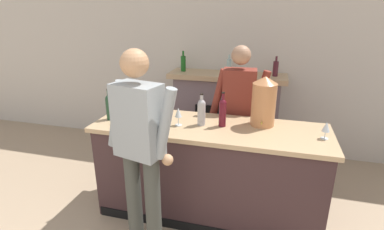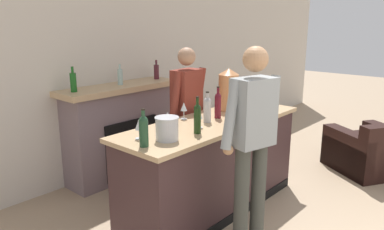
{
  "view_description": "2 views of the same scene",
  "coord_description": "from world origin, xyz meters",
  "px_view_note": "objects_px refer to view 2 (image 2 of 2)",
  "views": [
    {
      "loc": [
        0.71,
        -0.24,
        2.1
      ],
      "look_at": [
        -0.09,
        2.68,
        1.02
      ],
      "focal_mm": 28.0,
      "sensor_mm": 36.0,
      "label": 1
    },
    {
      "loc": [
        -2.83,
        0.08,
        2.03
      ],
      "look_at": [
        0.16,
        2.73,
        1.02
      ],
      "focal_mm": 35.0,
      "sensor_mm": 36.0,
      "label": 2
    }
  ],
  "objects_px": {
    "wine_bottle_rose_blush": "(207,108)",
    "wine_bottle_burgundy_dark": "(144,130)",
    "person_bartender": "(187,113)",
    "ice_bucket_steel": "(167,128)",
    "wine_bottle_chardonnay_pale": "(218,104)",
    "wine_bottle_cabernet_heavy": "(197,117)",
    "wine_glass_mid_counter": "(184,107)",
    "wine_glass_front_right": "(168,117)",
    "wine_glass_back_row": "(268,96)",
    "potted_plant_corner": "(248,118)",
    "wine_glass_front_left": "(139,126)",
    "fireplace_stone": "(121,130)",
    "wine_glass_by_dispenser": "(199,115)",
    "copper_dispenser": "(228,89)",
    "armchair_black": "(372,153)",
    "person_customer": "(252,143)"
  },
  "relations": [
    {
      "from": "person_customer",
      "to": "person_bartender",
      "type": "height_order",
      "value": "person_customer"
    },
    {
      "from": "wine_bottle_rose_blush",
      "to": "wine_bottle_chardonnay_pale",
      "type": "distance_m",
      "value": 0.21
    },
    {
      "from": "wine_bottle_burgundy_dark",
      "to": "wine_glass_back_row",
      "type": "xyz_separation_m",
      "value": [
        2.08,
        0.05,
        -0.04
      ]
    },
    {
      "from": "wine_bottle_burgundy_dark",
      "to": "potted_plant_corner",
      "type": "bearing_deg",
      "value": 20.55
    },
    {
      "from": "wine_bottle_chardonnay_pale",
      "to": "wine_bottle_rose_blush",
      "type": "bearing_deg",
      "value": -174.19
    },
    {
      "from": "wine_glass_by_dispenser",
      "to": "wine_bottle_cabernet_heavy",
      "type": "bearing_deg",
      "value": -145.06
    },
    {
      "from": "person_bartender",
      "to": "potted_plant_corner",
      "type": "bearing_deg",
      "value": 16.86
    },
    {
      "from": "potted_plant_corner",
      "to": "wine_bottle_rose_blush",
      "type": "bearing_deg",
      "value": -154.94
    },
    {
      "from": "potted_plant_corner",
      "to": "wine_glass_mid_counter",
      "type": "distance_m",
      "value": 3.17
    },
    {
      "from": "copper_dispenser",
      "to": "ice_bucket_steel",
      "type": "xyz_separation_m",
      "value": [
        -1.28,
        -0.27,
        -0.14
      ]
    },
    {
      "from": "wine_bottle_chardonnay_pale",
      "to": "wine_glass_back_row",
      "type": "relative_size",
      "value": 2.15
    },
    {
      "from": "potted_plant_corner",
      "to": "wine_bottle_chardonnay_pale",
      "type": "distance_m",
      "value": 3.03
    },
    {
      "from": "person_bartender",
      "to": "copper_dispenser",
      "type": "distance_m",
      "value": 0.57
    },
    {
      "from": "wine_bottle_cabernet_heavy",
      "to": "wine_glass_mid_counter",
      "type": "relative_size",
      "value": 1.93
    },
    {
      "from": "ice_bucket_steel",
      "to": "wine_bottle_chardonnay_pale",
      "type": "xyz_separation_m",
      "value": [
        0.9,
        0.14,
        0.05
      ]
    },
    {
      "from": "wine_bottle_rose_blush",
      "to": "wine_bottle_burgundy_dark",
      "type": "height_order",
      "value": "wine_bottle_burgundy_dark"
    },
    {
      "from": "wine_glass_by_dispenser",
      "to": "wine_glass_front_left",
      "type": "bearing_deg",
      "value": 165.17
    },
    {
      "from": "wine_glass_front_left",
      "to": "wine_glass_by_dispenser",
      "type": "bearing_deg",
      "value": -14.83
    },
    {
      "from": "wine_glass_by_dispenser",
      "to": "person_bartender",
      "type": "bearing_deg",
      "value": 50.8
    },
    {
      "from": "fireplace_stone",
      "to": "wine_bottle_cabernet_heavy",
      "type": "xyz_separation_m",
      "value": [
        -0.38,
        -1.67,
        0.54
      ]
    },
    {
      "from": "wine_bottle_rose_blush",
      "to": "wine_bottle_burgundy_dark",
      "type": "xyz_separation_m",
      "value": [
        -0.95,
        -0.1,
        0.0
      ]
    },
    {
      "from": "copper_dispenser",
      "to": "wine_glass_back_row",
      "type": "distance_m",
      "value": 0.6
    },
    {
      "from": "wine_bottle_burgundy_dark",
      "to": "fireplace_stone",
      "type": "bearing_deg",
      "value": 58.56
    },
    {
      "from": "wine_bottle_rose_blush",
      "to": "person_bartender",
      "type": "bearing_deg",
      "value": 61.69
    },
    {
      "from": "fireplace_stone",
      "to": "copper_dispenser",
      "type": "distance_m",
      "value": 1.57
    },
    {
      "from": "ice_bucket_steel",
      "to": "wine_glass_mid_counter",
      "type": "relative_size",
      "value": 1.18
    },
    {
      "from": "copper_dispenser",
      "to": "ice_bucket_steel",
      "type": "bearing_deg",
      "value": -167.94
    },
    {
      "from": "person_customer",
      "to": "wine_bottle_cabernet_heavy",
      "type": "height_order",
      "value": "person_customer"
    },
    {
      "from": "ice_bucket_steel",
      "to": "wine_bottle_cabernet_heavy",
      "type": "height_order",
      "value": "wine_bottle_cabernet_heavy"
    },
    {
      "from": "person_customer",
      "to": "wine_glass_back_row",
      "type": "distance_m",
      "value": 1.61
    },
    {
      "from": "wine_bottle_rose_blush",
      "to": "wine_glass_front_left",
      "type": "height_order",
      "value": "wine_bottle_rose_blush"
    },
    {
      "from": "fireplace_stone",
      "to": "potted_plant_corner",
      "type": "distance_m",
      "value": 2.81
    },
    {
      "from": "wine_bottle_cabernet_heavy",
      "to": "wine_glass_back_row",
      "type": "distance_m",
      "value": 1.51
    },
    {
      "from": "armchair_black",
      "to": "wine_bottle_rose_blush",
      "type": "xyz_separation_m",
      "value": [
        -2.35,
        1.0,
        0.89
      ]
    },
    {
      "from": "fireplace_stone",
      "to": "wine_bottle_chardonnay_pale",
      "type": "relative_size",
      "value": 4.78
    },
    {
      "from": "person_customer",
      "to": "wine_glass_mid_counter",
      "type": "distance_m",
      "value": 1.04
    },
    {
      "from": "wine_bottle_cabernet_heavy",
      "to": "wine_glass_mid_counter",
      "type": "xyz_separation_m",
      "value": [
        0.3,
        0.45,
        -0.03
      ]
    },
    {
      "from": "potted_plant_corner",
      "to": "wine_bottle_cabernet_heavy",
      "type": "xyz_separation_m",
      "value": [
        -3.17,
        -1.49,
        0.88
      ]
    },
    {
      "from": "potted_plant_corner",
      "to": "wine_glass_front_left",
      "type": "distance_m",
      "value": 3.93
    },
    {
      "from": "person_bartender",
      "to": "wine_glass_front_left",
      "type": "relative_size",
      "value": 9.67
    },
    {
      "from": "person_bartender",
      "to": "ice_bucket_steel",
      "type": "relative_size",
      "value": 8.13
    },
    {
      "from": "wine_bottle_burgundy_dark",
      "to": "wine_glass_mid_counter",
      "type": "bearing_deg",
      "value": 22.21
    },
    {
      "from": "wine_bottle_chardonnay_pale",
      "to": "wine_glass_front_left",
      "type": "xyz_separation_m",
      "value": [
        -1.04,
        0.07,
        -0.03
      ]
    },
    {
      "from": "wine_glass_front_right",
      "to": "person_customer",
      "type": "bearing_deg",
      "value": -83.89
    },
    {
      "from": "wine_glass_front_left",
      "to": "wine_glass_back_row",
      "type": "relative_size",
      "value": 1.12
    },
    {
      "from": "wine_bottle_chardonnay_pale",
      "to": "person_customer",
      "type": "bearing_deg",
      "value": -124.11
    },
    {
      "from": "wine_glass_back_row",
      "to": "ice_bucket_steel",
      "type": "bearing_deg",
      "value": -177.7
    },
    {
      "from": "person_bartender",
      "to": "wine_glass_back_row",
      "type": "bearing_deg",
      "value": -35.34
    },
    {
      "from": "ice_bucket_steel",
      "to": "wine_bottle_rose_blush",
      "type": "distance_m",
      "value": 0.71
    },
    {
      "from": "wine_bottle_rose_blush",
      "to": "wine_glass_front_right",
      "type": "distance_m",
      "value": 0.44
    }
  ]
}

